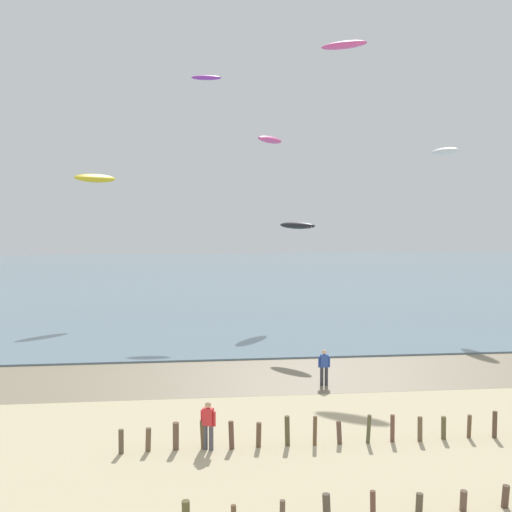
# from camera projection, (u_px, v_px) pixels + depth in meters

# --- Properties ---
(wet_sand_strip) EXTENTS (120.00, 6.45, 0.01)m
(wet_sand_strip) POSITION_uv_depth(u_px,v_px,m) (164.00, 379.00, 30.97)
(wet_sand_strip) COLOR #84755B
(wet_sand_strip) RESTS_ON ground
(sea) EXTENTS (160.00, 70.00, 0.10)m
(sea) POSITION_uv_depth(u_px,v_px,m) (177.00, 281.00, 68.83)
(sea) COLOR slate
(sea) RESTS_ON ground
(groyne_far) EXTENTS (14.74, 0.34, 1.08)m
(groyne_far) POSITION_uv_depth(u_px,v_px,m) (318.00, 432.00, 22.59)
(groyne_far) COLOR brown
(groyne_far) RESTS_ON ground
(person_nearest_camera) EXTENTS (0.57, 0.22, 1.71)m
(person_nearest_camera) POSITION_uv_depth(u_px,v_px,m) (324.00, 366.00, 29.82)
(person_nearest_camera) COLOR #383842
(person_nearest_camera) RESTS_ON ground
(person_mid_beach) EXTENTS (0.52, 0.36, 1.71)m
(person_mid_beach) POSITION_uv_depth(u_px,v_px,m) (208.00, 424.00, 22.10)
(person_mid_beach) COLOR #4C4C56
(person_mid_beach) RESTS_ON ground
(kite_aloft_1) EXTENTS (2.96, 3.44, 0.75)m
(kite_aloft_1) POSITION_uv_depth(u_px,v_px,m) (270.00, 140.00, 50.75)
(kite_aloft_1) COLOR #E54C99
(kite_aloft_3) EXTENTS (3.24, 2.69, 0.64)m
(kite_aloft_3) POSITION_uv_depth(u_px,v_px,m) (344.00, 45.00, 41.94)
(kite_aloft_3) COLOR #E54C99
(kite_aloft_4) EXTENTS (2.43, 0.92, 0.48)m
(kite_aloft_4) POSITION_uv_depth(u_px,v_px,m) (206.00, 78.00, 50.98)
(kite_aloft_4) COLOR purple
(kite_aloft_5) EXTENTS (3.57, 3.28, 0.96)m
(kite_aloft_5) POSITION_uv_depth(u_px,v_px,m) (95.00, 178.00, 48.95)
(kite_aloft_5) COLOR yellow
(kite_aloft_6) EXTENTS (2.39, 2.63, 0.46)m
(kite_aloft_6) POSITION_uv_depth(u_px,v_px,m) (297.00, 225.00, 38.53)
(kite_aloft_6) COLOR black
(kite_aloft_7) EXTENTS (1.61, 3.22, 0.56)m
(kite_aloft_7) POSITION_uv_depth(u_px,v_px,m) (445.00, 151.00, 46.16)
(kite_aloft_7) COLOR white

